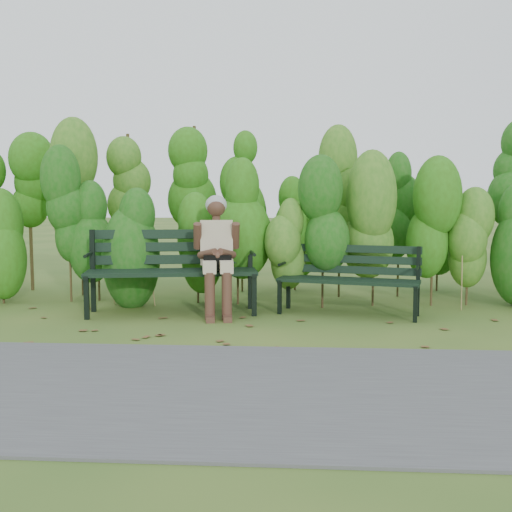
{
  "coord_description": "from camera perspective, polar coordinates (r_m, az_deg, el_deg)",
  "views": [
    {
      "loc": [
        0.46,
        -6.45,
        1.39
      ],
      "look_at": [
        0.0,
        0.35,
        0.75
      ],
      "focal_mm": 42.0,
      "sensor_mm": 36.0,
      "label": 1
    }
  ],
  "objects": [
    {
      "name": "bench_right",
      "position": [
        7.38,
        8.9,
        -1.66
      ],
      "size": [
        1.76,
        0.96,
        0.84
      ],
      "color": "black",
      "rests_on": "ground"
    },
    {
      "name": "seated_woman",
      "position": [
        7.22,
        -3.75,
        0.85
      ],
      "size": [
        0.59,
        0.86,
        1.45
      ],
      "color": "beige",
      "rests_on": "ground"
    },
    {
      "name": "bench_left",
      "position": [
        7.44,
        -7.99,
        -0.74
      ],
      "size": [
        2.14,
        1.01,
        1.03
      ],
      "color": "black",
      "rests_on": "ground"
    },
    {
      "name": "ground",
      "position": [
        6.61,
        -0.21,
        -6.77
      ],
      "size": [
        80.0,
        80.0,
        0.0
      ],
      "primitive_type": "plane",
      "color": "#32591E"
    },
    {
      "name": "leaf_litter",
      "position": [
        6.62,
        -0.17,
        -6.73
      ],
      "size": [
        5.96,
        1.9,
        0.01
      ],
      "color": "brown",
      "rests_on": "ground"
    },
    {
      "name": "footpath",
      "position": [
        4.49,
        -2.24,
        -12.61
      ],
      "size": [
        60.0,
        2.5,
        0.01
      ],
      "primitive_type": "cube",
      "color": "#474749",
      "rests_on": "ground"
    },
    {
      "name": "hedge_band",
      "position": [
        8.32,
        0.7,
        4.46
      ],
      "size": [
        11.04,
        1.67,
        2.42
      ],
      "color": "#47381E",
      "rests_on": "ground"
    }
  ]
}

